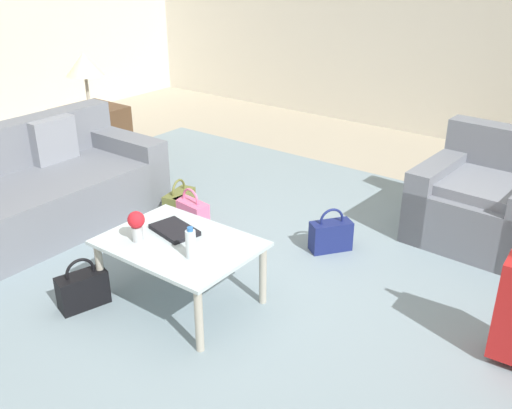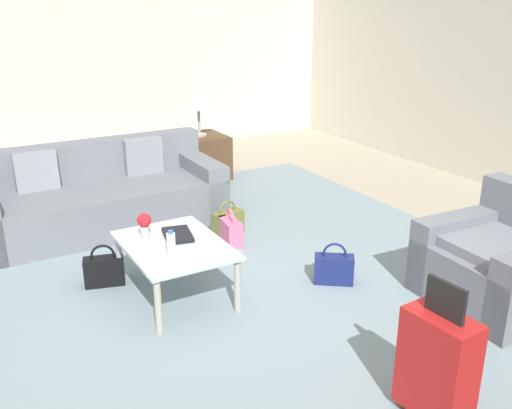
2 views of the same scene
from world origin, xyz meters
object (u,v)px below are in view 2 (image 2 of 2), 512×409
at_px(handbag_pink, 230,231).
at_px(handbag_navy, 334,268).
at_px(armchair, 505,265).
at_px(coffee_table, 175,251).
at_px(suitcase_red, 437,364).
at_px(table_lamp, 198,100).
at_px(side_table, 200,157).
at_px(handbag_black, 104,270).
at_px(handbag_olive, 228,222).
at_px(water_bottle, 171,244).
at_px(couch, 99,199).
at_px(coffee_table_book, 178,235).
at_px(flower_vase, 144,223).

xyz_separation_m(handbag_pink, handbag_navy, (1.13, 0.37, 0.00)).
xyz_separation_m(armchair, coffee_table, (-1.30, -2.17, 0.10)).
relative_size(coffee_table, suitcase_red, 1.15).
relative_size(coffee_table, handbag_pink, 2.73).
distance_m(table_lamp, suitcase_red, 4.91).
bearing_deg(side_table, handbag_black, -39.79).
distance_m(suitcase_red, handbag_olive, 2.94).
distance_m(handbag_pink, handbag_olive, 0.23).
distance_m(table_lamp, handbag_black, 3.15).
bearing_deg(water_bottle, handbag_olive, 137.45).
xyz_separation_m(handbag_pink, handbag_black, (0.22, -1.28, 0.00)).
height_order(couch, water_bottle, couch).
height_order(couch, side_table, couch).
bearing_deg(handbag_pink, handbag_olive, 158.80).
xyz_separation_m(coffee_table_book, flower_vase, (-0.10, -0.23, 0.11)).
bearing_deg(coffee_table, table_lamp, 151.82).
xyz_separation_m(couch, handbag_navy, (2.23, 1.31, -0.16)).
distance_m(coffee_table_book, flower_vase, 0.27).
bearing_deg(couch, handbag_olive, 49.67).
relative_size(coffee_table_book, suitcase_red, 0.37).
bearing_deg(handbag_pink, handbag_navy, 17.94).
xyz_separation_m(armchair, suitcase_red, (0.70, -1.47, 0.06)).
bearing_deg(handbag_pink, coffee_table_book, -52.66).
bearing_deg(couch, coffee_table, 3.19).
relative_size(couch, side_table, 3.84).
relative_size(side_table, table_lamp, 1.07).
relative_size(table_lamp, handbag_olive, 1.64).
xyz_separation_m(flower_vase, handbag_olive, (-0.70, 1.08, -0.45)).
bearing_deg(water_bottle, suitcase_red, 23.96).
height_order(handbag_pink, handbag_olive, same).
distance_m(coffee_table, suitcase_red, 2.12).
height_order(handbag_black, handbag_olive, same).
bearing_deg(suitcase_red, handbag_pink, 176.92).
bearing_deg(water_bottle, side_table, 151.93).
relative_size(coffee_table, water_bottle, 4.79).
height_order(coffee_table, handbag_navy, coffee_table).
height_order(armchair, flower_vase, armchair).
distance_m(coffee_table, handbag_pink, 1.13).
xyz_separation_m(couch, table_lamp, (-1.00, 1.60, 0.73)).
xyz_separation_m(armchair, handbag_navy, (-0.87, -0.96, -0.17)).
distance_m(suitcase_red, handbag_pink, 2.72).
relative_size(water_bottle, table_lamp, 0.35).
distance_m(coffee_table_book, table_lamp, 3.08).
bearing_deg(armchair, flower_vase, -123.28).
relative_size(side_table, handbag_navy, 1.76).
bearing_deg(flower_vase, coffee_table_book, 66.50).
xyz_separation_m(side_table, handbag_navy, (3.23, -0.29, -0.15)).
distance_m(water_bottle, side_table, 3.41).
bearing_deg(water_bottle, handbag_navy, 80.09).
relative_size(flower_vase, side_table, 0.33).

